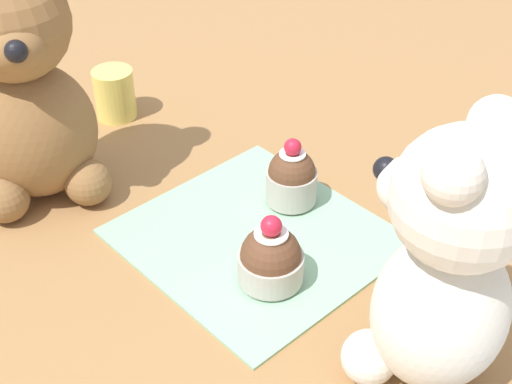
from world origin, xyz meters
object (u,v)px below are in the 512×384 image
teddy_bear_cream (445,264)px  cupcake_near_tan_bear (292,178)px  teddy_bear_tan (25,91)px  juice_glass (115,94)px  cupcake_near_cream_bear (271,259)px  teaspoon (467,172)px

teddy_bear_cream → cupcake_near_tan_bear: bearing=-119.4°
cupcake_near_tan_bear → teddy_bear_cream: bearing=72.3°
teddy_bear_tan → teddy_bear_cream: bearing=-52.9°
juice_glass → teddy_bear_tan: bearing=28.5°
cupcake_near_cream_bear → cupcake_near_tan_bear: cupcake_near_tan_bear is taller
cupcake_near_cream_bear → juice_glass: cupcake_near_cream_bear is taller
cupcake_near_cream_bear → teaspoon: cupcake_near_cream_bear is taller
teddy_bear_cream → teddy_bear_tan: 0.42m
juice_glass → teddy_bear_cream: bearing=85.5°
teddy_bear_cream → teddy_bear_tan: size_ratio=0.90×
teddy_bear_cream → teddy_bear_tan: (0.10, -0.41, 0.01)m
cupcake_near_tan_bear → teaspoon: 0.20m
teddy_bear_tan → cupcake_near_tan_bear: size_ratio=3.47×
cupcake_near_tan_bear → teddy_bear_tan: bearing=-48.2°
juice_glass → teaspoon: size_ratio=0.47×
teddy_bear_cream → cupcake_near_cream_bear: teddy_bear_cream is taller
cupcake_near_cream_bear → juice_glass: 0.34m
teddy_bear_tan → teaspoon: (-0.35, 0.28, -0.11)m
teddy_bear_tan → cupcake_near_cream_bear: (-0.08, 0.26, -0.09)m
teddy_bear_cream → cupcake_near_cream_bear: 0.17m
teddy_bear_tan → cupcake_near_cream_bear: size_ratio=3.57×
teddy_bear_tan → cupcake_near_tan_bear: 0.27m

